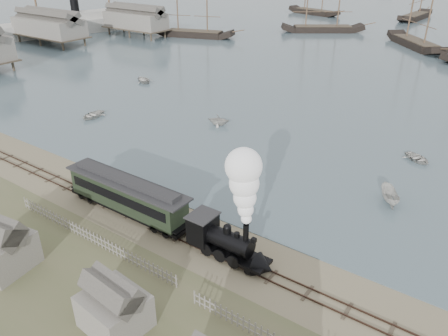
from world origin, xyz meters
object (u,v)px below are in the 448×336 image
Objects in this scene: passenger_coach at (127,194)px; beached_dinghy at (93,182)px; steamship at (76,12)px; locomotive at (238,216)px.

passenger_coach is 4.07× the size of beached_dinghy.
beached_dinghy is at bearing 166.60° from passenger_coach.
passenger_coach is at bearing -108.85° from steamship.
steamship is (-81.74, 58.50, 3.40)m from passenger_coach.
steamship is (-93.91, 58.50, 1.16)m from locomotive.
steamship is at bearing 148.08° from locomotive.
locomotive is at bearing 0.00° from passenger_coach.
locomotive is 2.81× the size of beached_dinghy.
beached_dinghy is at bearing 174.95° from locomotive.
beached_dinghy is 0.07× the size of steamship.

